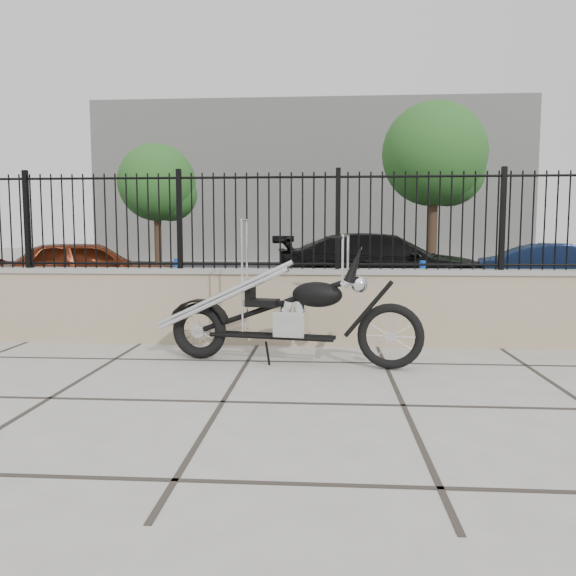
# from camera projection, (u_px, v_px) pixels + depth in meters

# --- Properties ---
(ground_plane) EXTENTS (90.00, 90.00, 0.00)m
(ground_plane) POSITION_uv_depth(u_px,v_px,m) (223.00, 402.00, 4.70)
(ground_plane) COLOR #99968E
(ground_plane) RESTS_ON ground
(parking_lot) EXTENTS (30.00, 30.00, 0.00)m
(parking_lot) POSITION_uv_depth(u_px,v_px,m) (298.00, 279.00, 17.11)
(parking_lot) COLOR black
(parking_lot) RESTS_ON ground
(retaining_wall) EXTENTS (14.00, 0.36, 0.96)m
(retaining_wall) POSITION_uv_depth(u_px,v_px,m) (258.00, 306.00, 7.14)
(retaining_wall) COLOR gray
(retaining_wall) RESTS_ON ground_plane
(iron_fence) EXTENTS (14.00, 0.08, 1.20)m
(iron_fence) POSITION_uv_depth(u_px,v_px,m) (258.00, 221.00, 7.03)
(iron_fence) COLOR black
(iron_fence) RESTS_ON retaining_wall
(background_building) EXTENTS (22.00, 6.00, 8.00)m
(background_building) POSITION_uv_depth(u_px,v_px,m) (311.00, 185.00, 30.62)
(background_building) COLOR beige
(background_building) RESTS_ON ground_plane
(chopper_motorcycle) EXTENTS (2.69, 0.92, 1.59)m
(chopper_motorcycle) POSITION_uv_depth(u_px,v_px,m) (286.00, 291.00, 6.01)
(chopper_motorcycle) COLOR black
(chopper_motorcycle) RESTS_ON ground_plane
(car_red) EXTENTS (4.07, 2.92, 1.29)m
(car_red) POSITION_uv_depth(u_px,v_px,m) (89.00, 270.00, 11.52)
(car_red) COLOR #521C0B
(car_red) RESTS_ON parking_lot
(car_black) EXTENTS (4.89, 2.11, 1.40)m
(car_black) POSITION_uv_depth(u_px,v_px,m) (384.00, 265.00, 12.42)
(car_black) COLOR black
(car_black) RESTS_ON parking_lot
(car_blue) EXTENTS (3.80, 2.01, 1.19)m
(car_blue) POSITION_uv_depth(u_px,v_px,m) (569.00, 272.00, 11.58)
(car_blue) COLOR #0E1934
(car_blue) RESTS_ON parking_lot
(bollard_a) EXTENTS (0.15, 0.15, 0.97)m
(bollard_a) POSITION_uv_depth(u_px,v_px,m) (178.00, 287.00, 9.63)
(bollard_a) COLOR #0B2FB1
(bollard_a) RESTS_ON ground_plane
(bollard_b) EXTENTS (0.12, 0.12, 0.94)m
(bollard_b) POSITION_uv_depth(u_px,v_px,m) (422.00, 288.00, 9.54)
(bollard_b) COLOR #0C58B7
(bollard_b) RESTS_ON ground_plane
(tree_left) EXTENTS (2.88, 2.88, 4.86)m
(tree_left) POSITION_uv_depth(u_px,v_px,m) (157.00, 179.00, 20.97)
(tree_left) COLOR #382619
(tree_left) RESTS_ON ground_plane
(tree_right) EXTENTS (3.68, 3.68, 6.21)m
(tree_right) POSITION_uv_depth(u_px,v_px,m) (434.00, 149.00, 19.86)
(tree_right) COLOR #382619
(tree_right) RESTS_ON ground_plane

